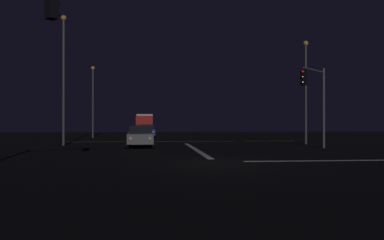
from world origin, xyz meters
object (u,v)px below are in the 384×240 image
(sedan_green, at_px, (143,132))
(sedan_blue, at_px, (148,131))
(sedan_white, at_px, (147,130))
(streetlamp_left_near, at_px, (64,71))
(streetlamp_left_far, at_px, (93,96))
(streetlamp_right_near, at_px, (306,84))
(sedan_gray, at_px, (141,136))
(traffic_signal_ne, at_px, (315,92))
(box_truck, at_px, (145,123))
(sedan_red, at_px, (140,134))

(sedan_green, height_order, sedan_blue, same)
(sedan_white, relative_size, streetlamp_left_near, 0.42)
(streetlamp_left_far, height_order, streetlamp_right_near, streetlamp_right_near)
(sedan_gray, relative_size, sedan_green, 1.00)
(sedan_green, height_order, streetlamp_right_near, streetlamp_right_near)
(sedan_green, relative_size, streetlamp_right_near, 0.50)
(streetlamp_right_near, bearing_deg, sedan_green, 146.86)
(sedan_white, bearing_deg, streetlamp_left_near, -106.00)
(traffic_signal_ne, bearing_deg, sedan_green, 128.19)
(box_truck, relative_size, streetlamp_left_far, 0.98)
(sedan_red, bearing_deg, streetlamp_left_far, 113.60)
(sedan_green, distance_m, box_truck, 20.80)
(sedan_white, distance_m, streetlamp_right_near, 26.09)
(sedan_green, distance_m, traffic_signal_ne, 19.63)
(box_truck, xyz_separation_m, streetlamp_right_near, (13.95, -29.76, 3.32))
(streetlamp_left_far, bearing_deg, box_truck, 66.94)
(sedan_white, bearing_deg, traffic_signal_ne, -67.33)
(streetlamp_left_far, bearing_deg, sedan_green, -49.20)
(sedan_gray, height_order, streetlamp_right_near, streetlamp_right_near)
(sedan_gray, bearing_deg, box_truck, 90.57)
(sedan_red, xyz_separation_m, streetlamp_left_far, (-5.91, 13.53, 4.12))
(sedan_red, bearing_deg, sedan_blue, 87.67)
(sedan_red, xyz_separation_m, streetlamp_left_near, (-5.91, -2.47, 5.07))
(sedan_blue, distance_m, traffic_signal_ne, 25.03)
(sedan_gray, relative_size, sedan_blue, 1.00)
(sedan_red, relative_size, sedan_green, 1.00)
(streetlamp_right_near, bearing_deg, sedan_gray, -166.72)
(sedan_red, height_order, streetlamp_left_near, streetlamp_left_near)
(sedan_blue, relative_size, sedan_white, 1.00)
(box_truck, bearing_deg, traffic_signal_ne, -71.30)
(streetlamp_left_far, relative_size, streetlamp_right_near, 0.98)
(sedan_red, xyz_separation_m, sedan_green, (0.15, 6.51, 0.00))
(sedan_white, bearing_deg, sedan_gray, -90.22)
(sedan_red, height_order, streetlamp_right_near, streetlamp_right_near)
(sedan_white, xyz_separation_m, traffic_signal_ne, (11.77, -28.17, 3.08))
(sedan_blue, distance_m, sedan_white, 6.20)
(sedan_gray, bearing_deg, streetlamp_left_near, 152.52)
(streetlamp_right_near, bearing_deg, traffic_signal_ne, -105.71)
(sedan_green, relative_size, streetlamp_left_near, 0.42)
(sedan_white, bearing_deg, streetlamp_right_near, -58.30)
(sedan_red, xyz_separation_m, streetlamp_right_near, (13.90, -2.47, 4.22))
(sedan_blue, height_order, streetlamp_left_near, streetlamp_left_near)
(traffic_signal_ne, bearing_deg, streetlamp_left_near, 160.87)
(box_truck, distance_m, streetlamp_right_near, 33.03)
(box_truck, bearing_deg, sedan_green, -89.42)
(sedan_red, bearing_deg, streetlamp_left_near, -157.36)
(sedan_gray, height_order, sedan_red, same)
(sedan_blue, xyz_separation_m, box_truck, (-0.60, 14.05, 0.91))
(sedan_gray, xyz_separation_m, streetlamp_left_far, (-6.18, 19.22, 4.12))
(sedan_green, height_order, box_truck, box_truck)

